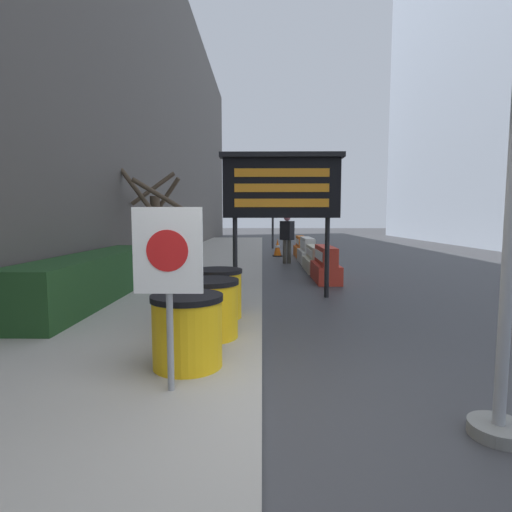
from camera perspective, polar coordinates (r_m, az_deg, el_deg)
ground_plane at (r=3.60m, az=0.79°, el=-22.37°), size 120.00×120.00×0.00m
sidewalk_left at (r=4.05m, az=-28.90°, el=-18.83°), size 3.80×56.00×0.12m
building_left_facade at (r=14.37m, az=-16.86°, el=24.33°), size 0.40×50.40×12.74m
hedge_strip at (r=8.21m, az=-22.11°, el=-2.79°), size 0.90×4.98×0.87m
bare_tree at (r=11.49m, az=-14.27°, el=5.06°), size 1.81×1.89×2.92m
barrel_drum_foreground at (r=4.31m, az=-9.83°, el=-10.44°), size 0.76×0.76×0.76m
barrel_drum_middle at (r=5.28m, az=-6.62°, el=-7.41°), size 0.76×0.76×0.76m
barrel_drum_back at (r=6.29m, az=-5.46°, el=-5.31°), size 0.76×0.76×0.76m
warning_sign at (r=3.59m, az=-12.49°, el=-1.18°), size 0.61×0.08×1.65m
message_board at (r=8.37m, az=3.63°, el=9.70°), size 2.54×0.36×3.00m
jersey_barrier_red_striped at (r=10.72m, az=9.89°, el=-1.39°), size 0.60×1.73×0.93m
jersey_barrier_cream at (r=12.74m, az=8.46°, el=-0.56°), size 0.64×1.90×0.79m
jersey_barrier_white at (r=15.04m, az=7.30°, el=0.63°), size 0.59×1.97×0.94m
jersey_barrier_orange_near at (r=17.36m, az=6.44°, el=1.20°), size 0.54×1.73×0.88m
traffic_cone_near at (r=17.41m, az=3.08°, el=1.18°), size 0.42×0.42×0.75m
traffic_light_near_curb at (r=21.63m, az=2.42°, el=8.05°), size 0.28×0.45×3.63m
pedestrian_worker at (r=14.63m, az=4.44°, el=3.06°), size 0.54×0.53×1.80m
steel_pole_right at (r=3.61m, az=31.80°, el=-10.51°), size 0.44×0.44×2.67m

